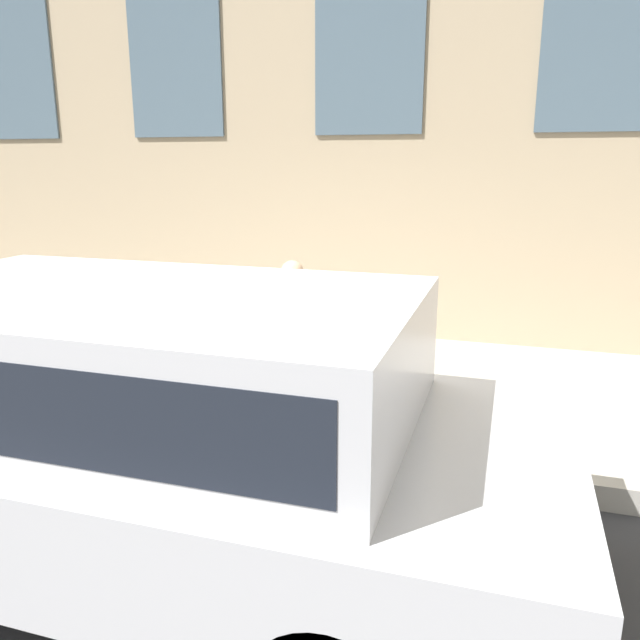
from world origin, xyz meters
TOP-DOWN VIEW (x-y plane):
  - ground_plane at (0.00, 0.00)m, footprint 80.00×80.00m
  - sidewalk at (1.58, 0.00)m, footprint 3.16×60.00m
  - fire_hydrant at (0.44, -0.52)m, footprint 0.30×0.42m
  - person at (0.86, 0.10)m, footprint 0.30×0.20m
  - parked_truck_silver_near at (-1.29, 0.27)m, footprint 1.98×4.73m

SIDE VIEW (x-z plane):
  - ground_plane at x=0.00m, z-range 0.00..0.00m
  - sidewalk at x=1.58m, z-range 0.00..0.18m
  - fire_hydrant at x=0.44m, z-range 0.19..1.05m
  - parked_truck_silver_near at x=-1.29m, z-range 0.12..1.68m
  - person at x=0.86m, z-range 0.30..1.53m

